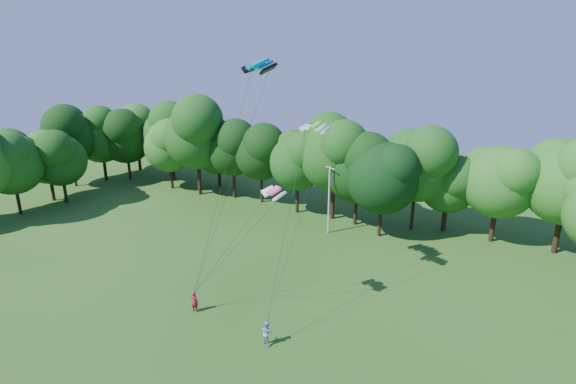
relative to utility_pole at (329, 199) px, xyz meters
The scene contains 9 objects.
utility_pole is the anchor object (origin of this frame).
kite_flyer_left 20.31m from the utility_pole, 94.20° to the right, with size 0.64×0.42×1.76m, color #A4152E.
kite_flyer_right 21.30m from the utility_pole, 74.05° to the right, with size 0.89×0.69×1.83m, color #99B4D4.
kite_teal 20.80m from the utility_pole, 85.12° to the right, with size 3.44×2.53×0.68m.
kite_green 16.86m from the utility_pole, 68.01° to the right, with size 2.45×1.26×0.40m.
kite_pink 18.14m from the utility_pole, 76.53° to the right, with size 2.28×1.66×0.49m.
tree_back_west 23.49m from the utility_pole, 162.68° to the left, with size 7.51×7.51×10.92m.
tree_back_center 6.87m from the utility_pole, 23.86° to the left, with size 8.67×8.67×12.62m.
tree_flank_west 36.41m from the utility_pole, 163.94° to the right, with size 7.46×7.46×10.85m.
Camera 1 is at (17.00, -11.51, 20.22)m, focal length 28.00 mm.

